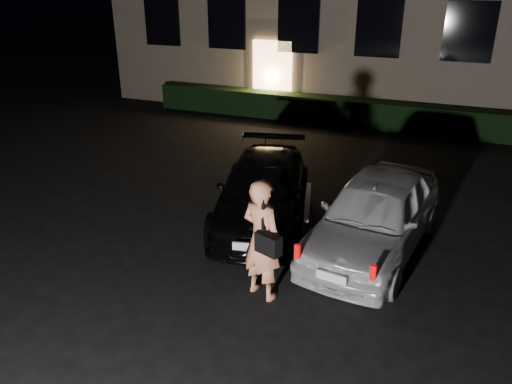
% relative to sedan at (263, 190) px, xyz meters
% --- Properties ---
extents(ground, '(80.00, 80.00, 0.00)m').
position_rel_sedan_xyz_m(ground, '(0.66, -3.02, -0.60)').
color(ground, black).
rests_on(ground, ground).
extents(hedge, '(15.00, 0.70, 0.85)m').
position_rel_sedan_xyz_m(hedge, '(0.66, 7.48, -0.18)').
color(hedge, black).
rests_on(hedge, ground).
extents(sedan, '(2.67, 4.42, 1.20)m').
position_rel_sedan_xyz_m(sedan, '(0.00, 0.00, 0.00)').
color(sedan, black).
rests_on(sedan, ground).
extents(hatch, '(2.12, 4.20, 1.37)m').
position_rel_sedan_xyz_m(hatch, '(2.26, -0.45, 0.09)').
color(hatch, silver).
rests_on(hatch, ground).
extents(man, '(0.80, 0.68, 1.89)m').
position_rel_sedan_xyz_m(man, '(0.97, -2.48, 0.35)').
color(man, '#F28E62').
rests_on(man, ground).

